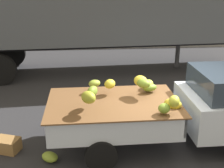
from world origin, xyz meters
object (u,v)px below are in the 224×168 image
(fallen_banana_bunch_near_tailgate, at_px, (50,157))
(produce_crate, at_px, (7,145))
(pickup_truck, at_px, (202,106))
(semi_trailer, at_px, (97,7))

(fallen_banana_bunch_near_tailgate, xyz_separation_m, produce_crate, (-0.97, 0.45, 0.06))
(pickup_truck, height_order, fallen_banana_bunch_near_tailgate, pickup_truck)
(semi_trailer, bearing_deg, pickup_truck, -73.04)
(pickup_truck, distance_m, produce_crate, 4.38)
(semi_trailer, relative_size, produce_crate, 23.32)
(semi_trailer, distance_m, fallen_banana_bunch_near_tailgate, 6.80)
(fallen_banana_bunch_near_tailgate, bearing_deg, produce_crate, 155.09)
(pickup_truck, relative_size, produce_crate, 9.62)
(pickup_truck, bearing_deg, produce_crate, -179.94)
(fallen_banana_bunch_near_tailgate, height_order, produce_crate, produce_crate)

